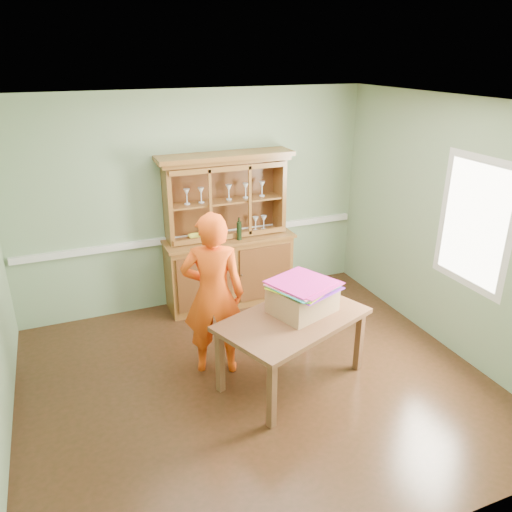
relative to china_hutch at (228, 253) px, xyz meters
name	(u,v)px	position (x,y,z in m)	size (l,w,h in m)	color
floor	(256,383)	(-0.34, -1.78, -0.69)	(4.50, 4.50, 0.00)	#452516
ceiling	(256,104)	(-0.34, -1.78, 2.01)	(4.50, 4.50, 0.00)	white
wall_back	(195,202)	(-0.34, 0.22, 0.66)	(4.50, 4.50, 0.00)	gray
wall_right	(452,228)	(1.91, -1.78, 0.66)	(4.00, 4.00, 0.00)	gray
wall_front	(390,388)	(-0.34, -3.78, 0.66)	(4.50, 4.50, 0.00)	gray
chair_rail	(198,236)	(-0.34, 0.20, 0.21)	(4.41, 0.05, 0.08)	silver
window_panel	(474,224)	(1.89, -2.08, 0.81)	(0.03, 0.96, 1.36)	silver
china_hutch	(228,253)	(0.00, 0.00, 0.00)	(1.67, 0.55, 1.96)	brown
dining_table	(293,325)	(0.02, -1.85, -0.07)	(1.64, 1.31, 0.71)	brown
cardboard_box	(303,299)	(0.16, -1.77, 0.15)	(0.58, 0.46, 0.27)	#9F7952
kite_stack	(303,285)	(0.15, -1.79, 0.32)	(0.69, 0.69, 0.06)	#8922E1
person	(213,295)	(-0.63, -1.38, 0.17)	(0.63, 0.41, 1.72)	#F14B0F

